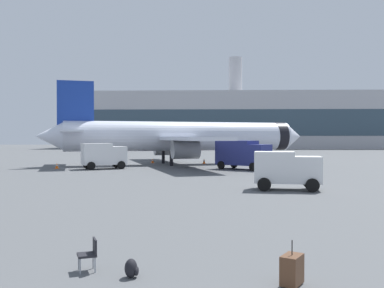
{
  "coord_description": "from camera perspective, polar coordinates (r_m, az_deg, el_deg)",
  "views": [
    {
      "loc": [
        -0.06,
        -5.66,
        3.57
      ],
      "look_at": [
        -1.37,
        30.44,
        3.0
      ],
      "focal_mm": 40.25,
      "sensor_mm": 36.0,
      "label": 1
    }
  ],
  "objects": [
    {
      "name": "airplane_at_gate",
      "position": [
        56.43,
        -1.56,
        0.99
      ],
      "size": [
        34.95,
        31.92,
        10.5
      ],
      "color": "silver",
      "rests_on": "ground"
    },
    {
      "name": "service_truck",
      "position": [
        49.44,
        -11.66,
        -1.39
      ],
      "size": [
        5.28,
        4.17,
        2.9
      ],
      "color": "white",
      "rests_on": "ground"
    },
    {
      "name": "fuel_truck",
      "position": [
        47.93,
        6.7,
        -1.25
      ],
      "size": [
        6.19,
        5.62,
        3.2
      ],
      "color": "navy",
      "rests_on": "ground"
    },
    {
      "name": "cargo_van",
      "position": [
        29.83,
        12.41,
        -3.19
      ],
      "size": [
        4.64,
        2.86,
        2.6
      ],
      "color": "white",
      "rests_on": "ground"
    },
    {
      "name": "safety_cone_near",
      "position": [
        51.22,
        -17.47,
        -2.78
      ],
      "size": [
        0.44,
        0.44,
        0.64
      ],
      "color": "#F2590C",
      "rests_on": "ground"
    },
    {
      "name": "safety_cone_mid",
      "position": [
        63.21,
        5.3,
        -2.06
      ],
      "size": [
        0.44,
        0.44,
        0.64
      ],
      "color": "#F2590C",
      "rests_on": "ground"
    },
    {
      "name": "safety_cone_far",
      "position": [
        57.95,
        1.61,
        -2.29
      ],
      "size": [
        0.44,
        0.44,
        0.7
      ],
      "color": "#F2590C",
      "rests_on": "ground"
    },
    {
      "name": "safety_cone_outer",
      "position": [
        59.73,
        -5.25,
        -2.22
      ],
      "size": [
        0.44,
        0.44,
        0.65
      ],
      "color": "#F2590C",
      "rests_on": "ground"
    },
    {
      "name": "rolling_suitcase",
      "position": [
        11.01,
        13.11,
        -15.9
      ],
      "size": [
        0.67,
        0.75,
        1.1
      ],
      "color": "brown",
      "rests_on": "ground"
    },
    {
      "name": "traveller_backpack",
      "position": [
        11.47,
        -8.01,
        -16.02
      ],
      "size": [
        0.36,
        0.4,
        0.48
      ],
      "color": "black",
      "rests_on": "ground"
    },
    {
      "name": "gate_chair",
      "position": [
        12.11,
        -13.4,
        -13.81
      ],
      "size": [
        0.63,
        0.63,
        0.86
      ],
      "color": "black",
      "rests_on": "ground"
    },
    {
      "name": "terminal_building",
      "position": [
        142.68,
        5.18,
        3.08
      ],
      "size": [
        106.63,
        23.23,
        29.87
      ],
      "color": "#B2B2B7",
      "rests_on": "ground"
    }
  ]
}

